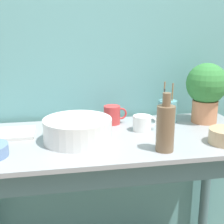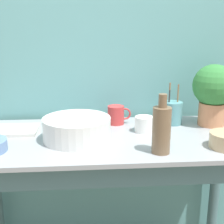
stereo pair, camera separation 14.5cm
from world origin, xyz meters
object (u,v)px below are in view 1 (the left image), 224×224
at_px(bottle_tall, 165,127).
at_px(mug_white, 142,123).
at_px(mug_red, 112,115).
at_px(tray_board, 7,134).
at_px(bowl_wash_large, 78,130).
at_px(utensil_cup, 167,111).
at_px(potted_plant, 206,89).

distance_m(bottle_tall, mug_white, 0.28).
bearing_deg(mug_red, mug_white, -48.13).
bearing_deg(tray_board, bowl_wash_large, -22.28).
bearing_deg(utensil_cup, mug_white, -145.80).
distance_m(bottle_tall, utensil_cup, 0.42).
distance_m(mug_white, tray_board, 0.66).
xyz_separation_m(bowl_wash_large, mug_white, (0.33, 0.09, -0.01)).
xyz_separation_m(potted_plant, bottle_tall, (-0.35, -0.35, -0.08)).
height_order(mug_red, mug_white, mug_red).
xyz_separation_m(potted_plant, tray_board, (-1.03, -0.03, -0.18)).
bearing_deg(potted_plant, mug_white, -167.74).
distance_m(potted_plant, utensil_cup, 0.24).
bearing_deg(bottle_tall, mug_red, 109.64).
relative_size(mug_red, mug_white, 1.02).
height_order(bowl_wash_large, mug_white, bowl_wash_large).
height_order(potted_plant, tray_board, potted_plant).
relative_size(utensil_cup, tray_board, 0.86).
bearing_deg(utensil_cup, mug_red, 175.44).
distance_m(bowl_wash_large, mug_red, 0.31).
height_order(bottle_tall, mug_red, bottle_tall).
relative_size(bottle_tall, tray_board, 0.96).
distance_m(bottle_tall, tray_board, 0.75).
xyz_separation_m(utensil_cup, tray_board, (-0.83, -0.07, -0.05)).
relative_size(mug_white, utensil_cup, 0.55).
height_order(potted_plant, bowl_wash_large, potted_plant).
bearing_deg(bowl_wash_large, tray_board, 157.72).
relative_size(bottle_tall, mug_white, 2.01).
height_order(bottle_tall, tray_board, bottle_tall).
relative_size(bowl_wash_large, utensil_cup, 1.39).
height_order(bowl_wash_large, tray_board, bowl_wash_large).
height_order(bowl_wash_large, utensil_cup, utensil_cup).
xyz_separation_m(bottle_tall, mug_white, (-0.02, 0.27, -0.06)).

